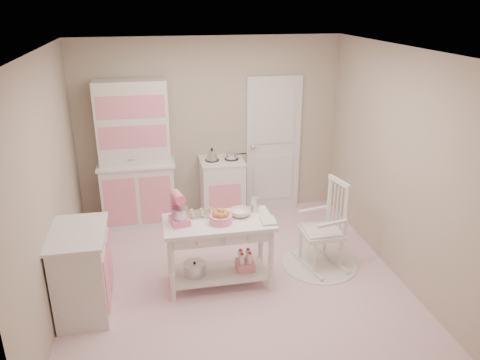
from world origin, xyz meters
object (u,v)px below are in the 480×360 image
at_px(hutch, 135,156).
at_px(stand_mixer, 179,209).
at_px(base_cabinet, 83,272).
at_px(rocking_chair, 322,225).
at_px(bread_basket, 221,219).
at_px(work_table, 219,253).
at_px(stove, 222,189).

xyz_separation_m(hutch, stand_mixer, (0.47, -1.72, -0.07)).
height_order(base_cabinet, rocking_chair, rocking_chair).
bearing_deg(rocking_chair, hutch, 131.36).
xyz_separation_m(hutch, base_cabinet, (-0.55, -1.95, -0.58)).
xyz_separation_m(rocking_chair, stand_mixer, (-1.69, -0.14, 0.42)).
relative_size(stand_mixer, bread_basket, 1.36).
relative_size(hutch, bread_basket, 8.32).
relative_size(work_table, stand_mixer, 3.53).
bearing_deg(hutch, bread_basket, -63.01).
bearing_deg(rocking_chair, bread_basket, 177.13).
distance_m(rocking_chair, bread_basket, 1.30).
height_order(hutch, stand_mixer, hutch).
xyz_separation_m(base_cabinet, stand_mixer, (1.02, 0.23, 0.51)).
distance_m(base_cabinet, rocking_chair, 2.74).
bearing_deg(work_table, stand_mixer, 177.27).
distance_m(stand_mixer, bread_basket, 0.46).
height_order(stove, base_cabinet, same).
distance_m(hutch, work_table, 2.06).
distance_m(hutch, stand_mixer, 1.79).
relative_size(rocking_chair, stand_mixer, 3.24).
relative_size(hutch, stove, 2.26).
relative_size(stove, base_cabinet, 1.00).
bearing_deg(rocking_chair, stove, 109.69).
relative_size(base_cabinet, stand_mixer, 2.71).
bearing_deg(bread_basket, base_cabinet, -173.83).
height_order(hutch, base_cabinet, hutch).
bearing_deg(base_cabinet, stand_mixer, 12.56).
bearing_deg(stand_mixer, rocking_chair, -8.47).
bearing_deg(rocking_chair, stand_mixer, 172.31).
bearing_deg(base_cabinet, stove, 47.32).
bearing_deg(stand_mixer, base_cabinet, 179.30).
height_order(stove, rocking_chair, rocking_chair).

